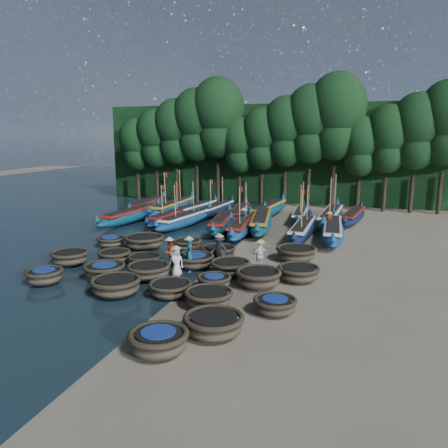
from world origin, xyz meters
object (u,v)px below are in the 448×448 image
(long_boat_7, at_px, (303,230))
(long_boat_3, at_px, (185,220))
(long_boat_4, at_px, (222,222))
(coracle_10, at_px, (70,257))
(coracle_4, at_px, (214,324))
(coracle_8, at_px, (209,297))
(long_boat_15, at_px, (300,215))
(long_boat_10, at_px, (173,207))
(coracle_3, at_px, (159,341))
(coracle_7, at_px, (170,288))
(coracle_5, at_px, (44,276))
(long_boat_2, at_px, (170,217))
(coracle_13, at_px, (214,281))
(long_boat_9, at_px, (148,205))
(coracle_21, at_px, (144,241))
(long_boat_11, at_px, (197,209))
(coracle_12, at_px, (149,270))
(fisherman_6, at_px, (329,222))
(coracle_11, at_px, (105,270))
(coracle_17, at_px, (194,260))
(fisherman_4, at_px, (260,255))
(long_boat_8, at_px, (333,230))
(fisherman_2, at_px, (170,251))
(coracle_16, at_px, (145,260))
(fisherman_3, at_px, (219,250))
(coracle_18, at_px, (230,267))
(coracle_9, at_px, (275,305))
(coracle_19, at_px, (298,273))
(coracle_23, at_px, (218,252))
(long_boat_1, at_px, (131,215))
(coracle_14, at_px, (258,278))
(coracle_24, at_px, (296,253))
(long_boat_16, at_px, (331,217))
(long_boat_12, at_px, (216,209))
(coracle_20, at_px, (111,241))
(fisherman_5, at_px, (244,219))
(long_boat_14, at_px, (268,210))
(long_boat_17, at_px, (353,216))
(long_boat_5, at_px, (242,226))
(long_boat_13, at_px, (239,212))
(fisherman_0, at_px, (176,260))

(long_boat_7, bearing_deg, long_boat_3, 174.84)
(long_boat_4, bearing_deg, coracle_10, -123.49)
(coracle_4, height_order, coracle_8, coracle_4)
(long_boat_15, bearing_deg, long_boat_10, 178.10)
(coracle_3, height_order, coracle_7, coracle_3)
(coracle_5, xyz_separation_m, long_boat_2, (-0.45, 15.07, 0.10))
(coracle_13, height_order, long_boat_9, long_boat_9)
(coracle_21, xyz_separation_m, long_boat_11, (-1.26, 12.08, 0.04))
(coracle_12, relative_size, fisherman_6, 1.41)
(coracle_11, distance_m, long_boat_4, 12.70)
(coracle_17, distance_m, fisherman_4, 3.52)
(long_boat_8, height_order, fisherman_2, fisherman_2)
(coracle_3, distance_m, long_boat_2, 21.36)
(coracle_16, height_order, fisherman_6, fisherman_6)
(long_boat_4, distance_m, fisherman_3, 9.20)
(long_boat_4, distance_m, fisherman_4, 10.42)
(coracle_18, height_order, long_boat_9, long_boat_9)
(coracle_10, bearing_deg, coracle_17, 13.38)
(coracle_8, distance_m, coracle_9, 2.74)
(coracle_5, bearing_deg, coracle_16, 50.50)
(coracle_19, distance_m, fisherman_4, 2.38)
(coracle_23, height_order, long_boat_10, long_boat_10)
(coracle_12, bearing_deg, long_boat_10, 110.75)
(coracle_18, bearing_deg, long_boat_1, 138.18)
(coracle_14, relative_size, long_boat_10, 0.25)
(coracle_9, relative_size, coracle_24, 0.72)
(long_boat_16, bearing_deg, long_boat_12, 176.78)
(coracle_20, bearing_deg, fisherman_4, -11.12)
(long_boat_7, bearing_deg, coracle_20, -150.41)
(coracle_5, height_order, coracle_12, coracle_12)
(fisherman_6, bearing_deg, fisherman_5, -97.27)
(long_boat_7, relative_size, long_boat_15, 1.13)
(long_boat_1, relative_size, fisherman_5, 4.80)
(long_boat_4, relative_size, long_boat_9, 0.99)
(fisherman_3, bearing_deg, coracle_12, -118.28)
(long_boat_14, bearing_deg, coracle_11, -95.60)
(coracle_11, distance_m, long_boat_17, 21.49)
(coracle_19, xyz_separation_m, long_boat_17, (2.07, 15.80, 0.09))
(coracle_14, relative_size, long_boat_2, 0.29)
(long_boat_5, height_order, long_boat_13, long_boat_5)
(long_boat_2, height_order, long_boat_10, long_boat_10)
(coracle_16, xyz_separation_m, coracle_17, (2.60, 0.67, 0.04))
(long_boat_1, distance_m, long_boat_16, 15.95)
(long_boat_4, height_order, long_boat_16, long_boat_16)
(long_boat_7, bearing_deg, coracle_21, -145.94)
(coracle_4, height_order, coracle_5, coracle_4)
(coracle_14, height_order, coracle_18, coracle_14)
(fisherman_4, bearing_deg, fisherman_0, -15.08)
(long_boat_2, distance_m, long_boat_14, 8.66)
(coracle_16, distance_m, coracle_21, 3.90)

